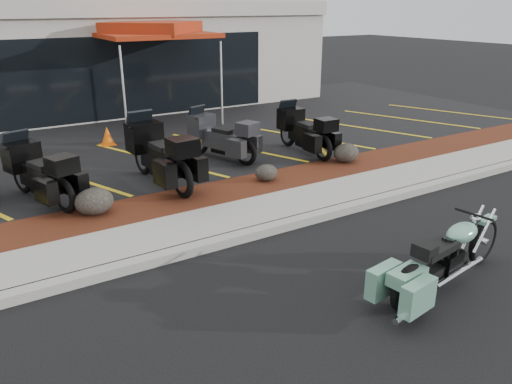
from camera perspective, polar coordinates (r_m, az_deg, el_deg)
ground at (r=7.93m, az=3.63°, el=-7.43°), size 90.00×90.00×0.00m
curb at (r=8.56m, az=0.16°, el=-4.59°), size 24.00×0.25×0.15m
sidewalk at (r=9.11m, az=-2.16°, el=-2.99°), size 24.00×1.20×0.15m
mulch_bed at (r=10.10m, az=-5.54°, el=-0.63°), size 24.00×1.20×0.16m
upper_lot at (r=14.92m, az=-14.87°, el=5.79°), size 26.00×9.60×0.15m
dealership_building at (r=20.63m, az=-20.84°, el=14.58°), size 18.00×8.16×4.00m
boulder_left at (r=9.44m, az=-18.00°, el=-1.02°), size 0.69×0.57×0.49m
boulder_mid at (r=10.72m, az=1.17°, el=2.22°), size 0.50×0.42×0.36m
boulder_right at (r=12.19m, az=10.26°, el=4.42°), size 0.64×0.54×0.46m
hero_cruiser at (r=8.26m, az=24.60°, el=-4.43°), size 2.85×1.11×0.98m
touring_black_front at (r=10.97m, az=-25.36°, el=3.10°), size 1.48×2.36×1.28m
touring_black_mid at (r=11.29m, az=-12.88°, el=5.49°), size 1.15×2.56×1.45m
touring_grey at (r=12.69m, az=-6.62°, el=7.04°), size 1.48×2.28×1.24m
touring_black_rear at (r=13.36m, az=3.68°, el=7.86°), size 0.90×2.19×1.26m
traffic_cone at (r=14.12m, az=-16.63°, el=6.16°), size 0.46×0.46×0.50m
popup_canopy at (r=16.48m, az=-11.74°, el=17.56°), size 3.62×3.62×3.09m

